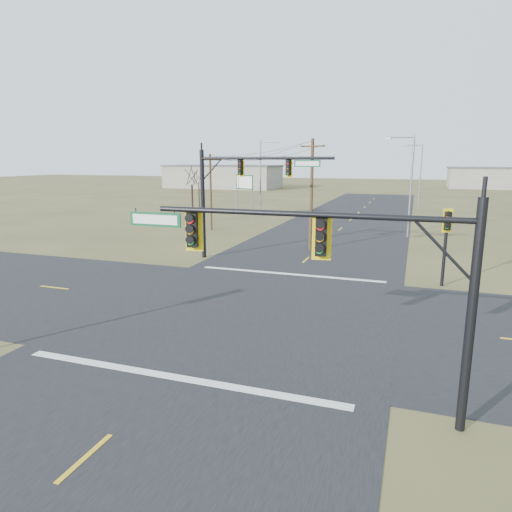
{
  "coord_description": "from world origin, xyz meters",
  "views": [
    {
      "loc": [
        7.29,
        -20.06,
        7.26
      ],
      "look_at": [
        -0.05,
        1.0,
        2.52
      ],
      "focal_mm": 32.0,
      "sensor_mm": 36.0,
      "label": 1
    }
  ],
  "objects_px": {
    "mast_arm_far": "(238,182)",
    "highway_sign": "(244,187)",
    "pedestal_signal_ne": "(447,230)",
    "bare_tree_b": "(199,176)",
    "streetlight_a": "(409,181)",
    "streetlight_c": "(262,174)",
    "utility_pole_far": "(211,190)",
    "streetlight_b": "(419,173)",
    "bare_tree_a": "(192,175)",
    "utility_pole_near": "(311,193)",
    "mast_arm_near": "(322,254)"
  },
  "relations": [
    {
      "from": "streetlight_b",
      "to": "pedestal_signal_ne",
      "type": "bearing_deg",
      "value": -84.45
    },
    {
      "from": "streetlight_a",
      "to": "utility_pole_far",
      "type": "bearing_deg",
      "value": -157.65
    },
    {
      "from": "streetlight_c",
      "to": "streetlight_b",
      "type": "bearing_deg",
      "value": 32.41
    },
    {
      "from": "bare_tree_a",
      "to": "utility_pole_near",
      "type": "bearing_deg",
      "value": -34.34
    },
    {
      "from": "utility_pole_near",
      "to": "bare_tree_a",
      "type": "xyz_separation_m",
      "value": [
        -16.26,
        11.11,
        0.89
      ]
    },
    {
      "from": "mast_arm_far",
      "to": "utility_pole_far",
      "type": "height_order",
      "value": "mast_arm_far"
    },
    {
      "from": "highway_sign",
      "to": "streetlight_b",
      "type": "height_order",
      "value": "streetlight_b"
    },
    {
      "from": "streetlight_a",
      "to": "streetlight_b",
      "type": "xyz_separation_m",
      "value": [
        0.93,
        25.27,
        -0.02
      ]
    },
    {
      "from": "streetlight_b",
      "to": "streetlight_c",
      "type": "height_order",
      "value": "streetlight_c"
    },
    {
      "from": "bare_tree_a",
      "to": "bare_tree_b",
      "type": "relative_size",
      "value": 1.18
    },
    {
      "from": "streetlight_a",
      "to": "streetlight_c",
      "type": "xyz_separation_m",
      "value": [
        -17.94,
        10.65,
        0.08
      ]
    },
    {
      "from": "utility_pole_far",
      "to": "streetlight_b",
      "type": "xyz_separation_m",
      "value": [
        20.25,
        27.18,
        1.16
      ]
    },
    {
      "from": "streetlight_a",
      "to": "bare_tree_b",
      "type": "relative_size",
      "value": 1.59
    },
    {
      "from": "pedestal_signal_ne",
      "to": "streetlight_a",
      "type": "distance_m",
      "value": 17.6
    },
    {
      "from": "bare_tree_b",
      "to": "streetlight_a",
      "type": "bearing_deg",
      "value": -31.06
    },
    {
      "from": "mast_arm_near",
      "to": "streetlight_a",
      "type": "bearing_deg",
      "value": 75.85
    },
    {
      "from": "pedestal_signal_ne",
      "to": "utility_pole_near",
      "type": "xyz_separation_m",
      "value": [
        -9.64,
        8.12,
        1.31
      ]
    },
    {
      "from": "utility_pole_far",
      "to": "pedestal_signal_ne",
      "type": "bearing_deg",
      "value": -35.26
    },
    {
      "from": "bare_tree_b",
      "to": "utility_pole_far",
      "type": "bearing_deg",
      "value": -60.75
    },
    {
      "from": "mast_arm_near",
      "to": "utility_pole_near",
      "type": "distance_m",
      "value": 24.04
    },
    {
      "from": "bare_tree_a",
      "to": "mast_arm_near",
      "type": "bearing_deg",
      "value": -57.85
    },
    {
      "from": "pedestal_signal_ne",
      "to": "utility_pole_near",
      "type": "relative_size",
      "value": 0.52
    },
    {
      "from": "mast_arm_far",
      "to": "utility_pole_far",
      "type": "distance_m",
      "value": 15.01
    },
    {
      "from": "streetlight_c",
      "to": "pedestal_signal_ne",
      "type": "bearing_deg",
      "value": -59.24
    },
    {
      "from": "utility_pole_near",
      "to": "bare_tree_a",
      "type": "relative_size",
      "value": 1.27
    },
    {
      "from": "pedestal_signal_ne",
      "to": "bare_tree_a",
      "type": "relative_size",
      "value": 0.65
    },
    {
      "from": "mast_arm_far",
      "to": "pedestal_signal_ne",
      "type": "xyz_separation_m",
      "value": [
        13.81,
        -2.79,
        -2.37
      ]
    },
    {
      "from": "pedestal_signal_ne",
      "to": "bare_tree_a",
      "type": "distance_m",
      "value": 32.33
    },
    {
      "from": "mast_arm_near",
      "to": "streetlight_c",
      "type": "height_order",
      "value": "streetlight_c"
    },
    {
      "from": "streetlight_b",
      "to": "streetlight_c",
      "type": "xyz_separation_m",
      "value": [
        -18.87,
        -14.62,
        0.1
      ]
    },
    {
      "from": "utility_pole_near",
      "to": "highway_sign",
      "type": "height_order",
      "value": "utility_pole_near"
    },
    {
      "from": "streetlight_c",
      "to": "bare_tree_a",
      "type": "bearing_deg",
      "value": -127.48
    },
    {
      "from": "highway_sign",
      "to": "streetlight_a",
      "type": "relative_size",
      "value": 0.57
    },
    {
      "from": "utility_pole_far",
      "to": "highway_sign",
      "type": "bearing_deg",
      "value": 92.06
    },
    {
      "from": "utility_pole_far",
      "to": "streetlight_b",
      "type": "distance_m",
      "value": 33.92
    },
    {
      "from": "utility_pole_far",
      "to": "bare_tree_b",
      "type": "relative_size",
      "value": 1.31
    },
    {
      "from": "bare_tree_a",
      "to": "streetlight_a",
      "type": "bearing_deg",
      "value": -4.67
    },
    {
      "from": "streetlight_a",
      "to": "bare_tree_a",
      "type": "height_order",
      "value": "streetlight_a"
    },
    {
      "from": "highway_sign",
      "to": "utility_pole_near",
      "type": "bearing_deg",
      "value": -33.21
    },
    {
      "from": "mast_arm_far",
      "to": "streetlight_a",
      "type": "distance_m",
      "value": 18.43
    },
    {
      "from": "mast_arm_far",
      "to": "highway_sign",
      "type": "relative_size",
      "value": 1.83
    },
    {
      "from": "mast_arm_near",
      "to": "bare_tree_a",
      "type": "distance_m",
      "value": 40.79
    },
    {
      "from": "mast_arm_near",
      "to": "highway_sign",
      "type": "distance_m",
      "value": 45.31
    },
    {
      "from": "utility_pole_near",
      "to": "highway_sign",
      "type": "bearing_deg",
      "value": 124.65
    },
    {
      "from": "utility_pole_far",
      "to": "streetlight_a",
      "type": "xyz_separation_m",
      "value": [
        19.32,
        1.91,
        1.18
      ]
    },
    {
      "from": "mast_arm_near",
      "to": "streetlight_b",
      "type": "distance_m",
      "value": 57.95
    },
    {
      "from": "pedestal_signal_ne",
      "to": "bare_tree_b",
      "type": "relative_size",
      "value": 0.77
    },
    {
      "from": "highway_sign",
      "to": "bare_tree_b",
      "type": "bearing_deg",
      "value": 161.26
    },
    {
      "from": "mast_arm_near",
      "to": "pedestal_signal_ne",
      "type": "height_order",
      "value": "mast_arm_near"
    },
    {
      "from": "pedestal_signal_ne",
      "to": "utility_pole_near",
      "type": "bearing_deg",
      "value": 117.89
    }
  ]
}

